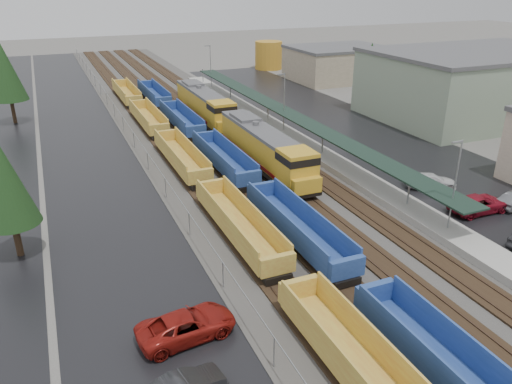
# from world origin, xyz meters

# --- Properties ---
(ballast_strip) EXTENTS (20.00, 160.00, 0.08)m
(ballast_strip) POSITION_xyz_m (0.00, 60.00, 0.04)
(ballast_strip) COLOR #302D2B
(ballast_strip) RESTS_ON ground
(trackbed) EXTENTS (14.60, 160.00, 0.22)m
(trackbed) POSITION_xyz_m (-0.00, 60.00, 0.16)
(trackbed) COLOR black
(trackbed) RESTS_ON ground
(west_parking_lot) EXTENTS (10.00, 160.00, 0.02)m
(west_parking_lot) POSITION_xyz_m (-15.00, 60.00, 0.01)
(west_parking_lot) COLOR black
(west_parking_lot) RESTS_ON ground
(east_commuter_lot) EXTENTS (16.00, 100.00, 0.02)m
(east_commuter_lot) POSITION_xyz_m (19.00, 50.00, 0.01)
(east_commuter_lot) COLOR black
(east_commuter_lot) RESTS_ON ground
(station_platform) EXTENTS (3.00, 80.00, 8.00)m
(station_platform) POSITION_xyz_m (9.50, 50.01, 0.73)
(station_platform) COLOR #9E9B93
(station_platform) RESTS_ON ground
(chainlink_fence) EXTENTS (0.08, 160.04, 2.02)m
(chainlink_fence) POSITION_xyz_m (-9.50, 58.44, 1.61)
(chainlink_fence) COLOR gray
(chainlink_fence) RESTS_ON ground
(industrial_buildings) EXTENTS (32.52, 75.30, 9.50)m
(industrial_buildings) POSITION_xyz_m (37.76, 45.85, 4.25)
(industrial_buildings) COLOR tan
(industrial_buildings) RESTS_ON ground
(distant_hills) EXTENTS (301.00, 140.00, 25.20)m
(distant_hills) POSITION_xyz_m (44.79, 210.68, 0.00)
(distant_hills) COLOR #485945
(distant_hills) RESTS_ON ground
(tree_west_near) EXTENTS (3.96, 3.96, 9.00)m
(tree_west_near) POSITION_xyz_m (-22.00, 30.00, 5.82)
(tree_west_near) COLOR #332316
(tree_west_near) RESTS_ON ground
(tree_west_far) EXTENTS (4.84, 4.84, 11.00)m
(tree_west_far) POSITION_xyz_m (-23.00, 70.00, 7.12)
(tree_west_far) COLOR #332316
(tree_west_far) RESTS_ON ground
(tree_east) EXTENTS (4.40, 4.40, 10.00)m
(tree_east) POSITION_xyz_m (28.00, 58.00, 6.47)
(tree_east) COLOR #332316
(tree_east) RESTS_ON ground
(locomotive_lead) EXTENTS (3.06, 20.19, 4.57)m
(locomotive_lead) POSITION_xyz_m (2.00, 38.90, 2.43)
(locomotive_lead) COLOR black
(locomotive_lead) RESTS_ON ground
(locomotive_trail) EXTENTS (3.06, 20.19, 4.57)m
(locomotive_trail) POSITION_xyz_m (2.00, 59.90, 2.43)
(locomotive_trail) COLOR black
(locomotive_trail) RESTS_ON ground
(well_string_yellow) EXTENTS (2.61, 101.52, 2.31)m
(well_string_yellow) POSITION_xyz_m (-6.00, 34.82, 1.16)
(well_string_yellow) COLOR #B98033
(well_string_yellow) RESTS_ON ground
(well_string_blue) EXTENTS (2.63, 100.57, 2.33)m
(well_string_blue) POSITION_xyz_m (-2.00, 32.47, 1.17)
(well_string_blue) COLOR navy
(well_string_blue) RESTS_ON ground
(storage_tank) EXTENTS (5.99, 5.99, 5.99)m
(storage_tank) POSITION_xyz_m (28.53, 96.97, 3.00)
(storage_tank) COLOR #BD8625
(storage_tank) RESTS_ON ground
(parked_car_west_c) EXTENTS (3.30, 6.01, 1.59)m
(parked_car_west_c) POSITION_xyz_m (-13.05, 16.22, 0.80)
(parked_car_west_c) COLOR maroon
(parked_car_west_c) RESTS_ON ground
(parked_car_east_b) EXTENTS (2.67, 5.59, 1.54)m
(parked_car_east_b) POSITION_xyz_m (15.15, 22.35, 0.77)
(parked_car_east_b) COLOR maroon
(parked_car_east_b) RESTS_ON ground
(parked_car_east_c) EXTENTS (3.73, 5.23, 1.41)m
(parked_car_east_c) POSITION_xyz_m (15.05, 28.30, 0.70)
(parked_car_east_c) COLOR silver
(parked_car_east_c) RESTS_ON ground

